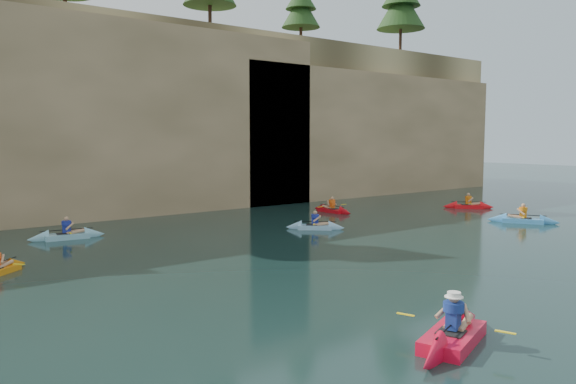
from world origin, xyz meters
TOP-DOWN VIEW (x-y plane):
  - ground at (0.00, 0.00)m, footprint 160.00×160.00m
  - cliff at (0.00, 30.00)m, footprint 70.00×16.00m
  - cliff_slab_center at (2.00, 22.60)m, footprint 24.00×2.40m
  - cliff_slab_east at (22.00, 22.60)m, footprint 26.00×2.40m
  - sea_cave_center at (-4.00, 21.95)m, footprint 3.50×1.00m
  - sea_cave_east at (10.00, 21.95)m, footprint 5.00×1.00m
  - main_kayaker at (-0.89, -1.32)m, footprint 3.94×2.47m
  - kayaker_ltblue_near at (6.75, 12.31)m, footprint 2.59×2.52m
  - kayaker_red_far at (11.68, 16.50)m, footprint 2.34×3.23m
  - kayaker_ltblue_mid at (-3.75, 17.08)m, footprint 3.37×2.45m
  - kayaker_blue_east at (16.86, 7.15)m, footprint 2.48×3.51m
  - kayaker_extra_east at (19.89, 12.60)m, footprint 2.73×2.77m

SIDE VIEW (x-z plane):
  - ground at x=0.00m, z-range 0.00..0.00m
  - kayaker_ltblue_near at x=6.75m, z-range -0.43..0.72m
  - kayaker_red_far at x=11.68m, z-range -0.45..0.74m
  - kayaker_extra_east at x=19.89m, z-range -0.45..0.75m
  - kayaker_ltblue_mid at x=-3.75m, z-range -0.47..0.78m
  - kayaker_blue_east at x=16.86m, z-range -0.49..0.80m
  - main_kayaker at x=-0.89m, z-range -0.53..0.91m
  - sea_cave_center at x=-4.00m, z-range 0.00..3.20m
  - sea_cave_east at x=10.00m, z-range 0.00..4.50m
  - cliff_slab_east at x=22.00m, z-range 0.00..9.84m
  - cliff_slab_center at x=2.00m, z-range 0.00..11.40m
  - cliff at x=0.00m, z-range 0.00..12.00m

